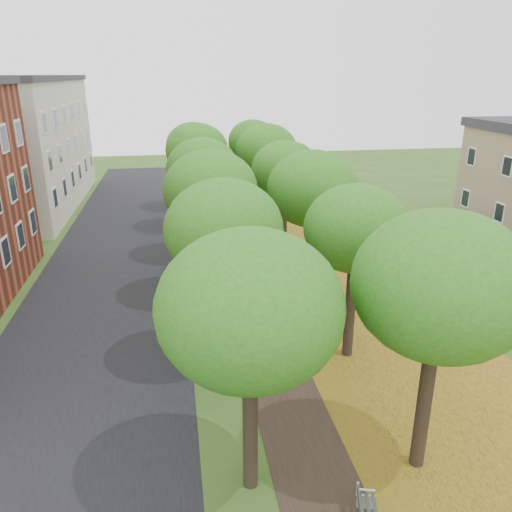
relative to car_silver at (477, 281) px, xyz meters
name	(u,v)px	position (x,y,z in m)	size (l,w,h in m)	color
ground	(328,474)	(-11.00, -10.64, -0.66)	(120.00, 120.00, 0.00)	#2D4C19
street_asphalt	(110,282)	(-18.50, 4.36, -0.66)	(8.00, 70.00, 0.01)	black
footpath	(249,274)	(-11.00, 4.36, -0.66)	(3.20, 70.00, 0.01)	black
leaf_verge	(335,268)	(-6.00, 4.36, -0.66)	(7.50, 70.00, 0.01)	#A0851D
parking_lot	(463,254)	(2.50, 5.36, -0.66)	(9.00, 16.00, 0.01)	black
tree_row_west	(206,182)	(-13.20, 4.36, 4.59)	(4.21, 34.21, 7.08)	black
tree_row_east	(297,179)	(-8.40, 4.36, 4.59)	(4.21, 34.21, 7.08)	black
building_cream	(7,144)	(-28.00, 22.36, 4.55)	(10.30, 20.30, 10.40)	beige
car_silver	(477,281)	(0.00, 0.00, 0.00)	(1.57, 3.89, 1.33)	#A4A4A8
car_red	(449,255)	(0.51, 3.62, 0.04)	(1.50, 4.30, 1.42)	maroon
car_grey	(439,254)	(0.00, 3.83, 0.08)	(2.09, 5.14, 1.49)	#303135
car_white	(399,229)	(0.00, 9.12, -0.05)	(2.05, 4.44, 1.23)	white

